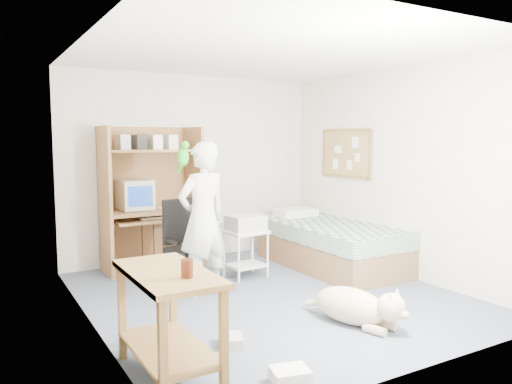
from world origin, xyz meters
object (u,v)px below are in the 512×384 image
Objects in this scene: side_desk at (168,307)px; printer_cart at (246,246)px; bed at (330,245)px; office_chair at (187,257)px; dog at (356,306)px; computer_hutch at (151,204)px; person at (203,219)px.

side_desk is 1.77× the size of printer_cart.
office_chair is at bearing 178.44° from bed.
dog is at bearing -77.03° from office_chair.
computer_hutch reaches higher than side_desk.
office_chair is at bearing -87.50° from computer_hutch.
side_desk is 2.58m from printer_cart.
side_desk is at bearing -135.94° from printer_cart.
computer_hutch is 3.06m from dog.
side_desk is at bearing 45.14° from person.
printer_cart is at bearing -165.41° from person.
dog is 1.82× the size of printer_cart.
computer_hutch is 3.19× the size of printer_cart.
bed is (2.00, -1.12, -0.53)m from computer_hutch.
person is (-1.89, -0.25, 0.52)m from bed.
dog is at bearing -121.94° from bed.
person reaches higher than bed.
computer_hutch is 1.37m from person.
computer_hutch is 1.80× the size of side_desk.
person is at bearing -157.19° from printer_cart.
printer_cart is (-0.09, 1.86, 0.20)m from dog.
bed is at bearing 174.09° from person.
printer_cart is (-1.17, 0.14, 0.09)m from bed.
bed is 1.98m from person.
computer_hutch is at bearing -98.85° from person.
computer_hutch is at bearing 73.86° from side_desk.
bed reaches higher than dog.
side_desk is at bearing 165.90° from dog.
dog is (1.78, 0.09, -0.32)m from side_desk.
office_chair is 0.79m from printer_cart.
dog is (0.93, -2.84, -0.65)m from computer_hutch.
computer_hutch reaches higher than dog.
computer_hutch is 0.89× the size of bed.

